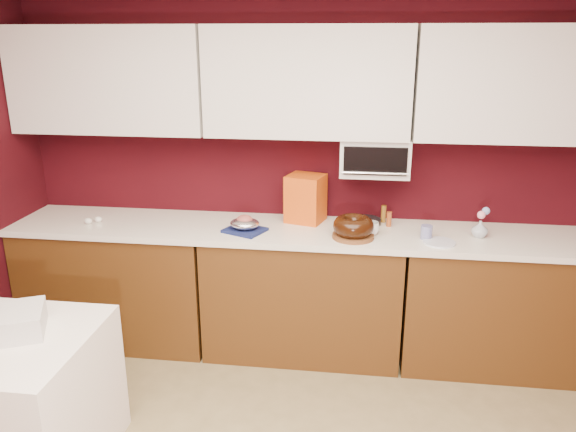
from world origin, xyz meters
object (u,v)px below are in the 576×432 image
(bundt_cake, at_px, (353,226))
(coffee_mug, at_px, (371,227))
(foil_ham_nest, at_px, (245,224))
(newspaper_stack, at_px, (6,323))
(pandoro_box, at_px, (306,198))
(blue_jar, at_px, (426,232))
(toaster_oven, at_px, (375,156))
(flower_vase, at_px, (480,228))

(bundt_cake, bearing_deg, coffee_mug, 33.60)
(foil_ham_nest, relative_size, newspaper_stack, 0.57)
(pandoro_box, relative_size, blue_jar, 3.70)
(toaster_oven, xyz_separation_m, bundt_cake, (-0.12, -0.29, -0.40))
(newspaper_stack, bearing_deg, pandoro_box, 48.86)
(toaster_oven, relative_size, pandoro_box, 1.38)
(foil_ham_nest, bearing_deg, pandoro_box, 36.59)
(newspaper_stack, bearing_deg, toaster_oven, 40.00)
(coffee_mug, distance_m, blue_jar, 0.35)
(foil_ham_nest, xyz_separation_m, pandoro_box, (0.37, 0.28, 0.11))
(toaster_oven, xyz_separation_m, coffee_mug, (-0.01, -0.22, -0.42))
(flower_vase, height_order, newspaper_stack, flower_vase)
(toaster_oven, relative_size, flower_vase, 3.65)
(toaster_oven, bearing_deg, blue_jar, -36.01)
(toaster_oven, distance_m, blue_jar, 0.60)
(toaster_oven, bearing_deg, flower_vase, -13.81)
(blue_jar, bearing_deg, foil_ham_nest, -179.15)
(toaster_oven, height_order, flower_vase, toaster_oven)
(coffee_mug, bearing_deg, blue_jar, -4.37)
(toaster_oven, height_order, blue_jar, toaster_oven)
(toaster_oven, distance_m, flower_vase, 0.81)
(pandoro_box, height_order, flower_vase, pandoro_box)
(foil_ham_nest, bearing_deg, newspaper_stack, -127.41)
(pandoro_box, bearing_deg, blue_jar, -1.99)
(toaster_oven, distance_m, coffee_mug, 0.48)
(pandoro_box, bearing_deg, bundt_cake, -26.17)
(newspaper_stack, bearing_deg, foil_ham_nest, 52.59)
(bundt_cake, relative_size, flower_vase, 2.11)
(blue_jar, distance_m, newspaper_stack, 2.43)
(blue_jar, bearing_deg, flower_vase, 13.16)
(blue_jar, height_order, newspaper_stack, blue_jar)
(blue_jar, bearing_deg, toaster_oven, 143.99)
(blue_jar, bearing_deg, coffee_mug, 175.63)
(newspaper_stack, bearing_deg, blue_jar, 30.32)
(coffee_mug, bearing_deg, bundt_cake, -146.40)
(pandoro_box, distance_m, newspaper_stack, 1.99)
(newspaper_stack, bearing_deg, coffee_mug, 35.67)
(toaster_oven, height_order, foil_ham_nest, toaster_oven)
(toaster_oven, distance_m, newspaper_stack, 2.36)
(bundt_cake, relative_size, foil_ham_nest, 1.33)
(toaster_oven, relative_size, bundt_cake, 1.73)
(bundt_cake, relative_size, pandoro_box, 0.80)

